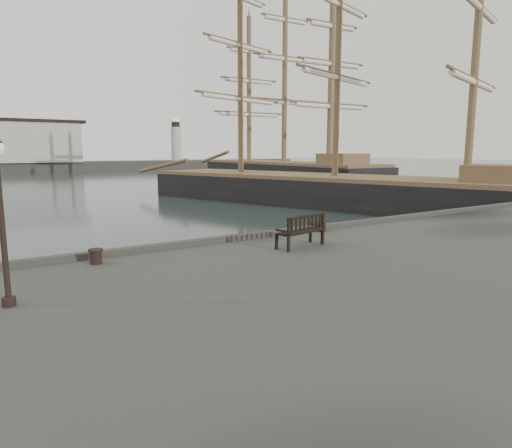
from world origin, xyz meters
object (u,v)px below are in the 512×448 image
(tall_ship_main, at_px, (334,197))
(tall_ship_far, at_px, (284,178))
(bollard_left, at_px, (96,256))
(bench, at_px, (301,237))
(bollard_right, at_px, (322,226))
(lamp_post, at_px, (0,198))

(tall_ship_main, relative_size, tall_ship_far, 1.13)
(bollard_left, height_order, tall_ship_far, tall_ship_far)
(bench, height_order, bollard_right, bench)
(bollard_left, bearing_deg, tall_ship_far, 47.40)
(lamp_post, bearing_deg, bollard_left, 47.64)
(bollard_right, height_order, lamp_post, lamp_post)
(bollard_left, bearing_deg, lamp_post, -132.36)
(bench, bearing_deg, bollard_left, 157.22)
(lamp_post, bearing_deg, tall_ship_main, 35.62)
(bench, relative_size, bollard_left, 4.49)
(bench, distance_m, tall_ship_far, 45.54)
(lamp_post, xyz_separation_m, tall_ship_far, (34.90, 37.98, -2.75))
(bench, relative_size, tall_ship_far, 0.06)
(bollard_left, height_order, lamp_post, lamp_post)
(bollard_right, relative_size, tall_ship_main, 0.01)
(tall_ship_far, bearing_deg, bollard_right, -122.43)
(bench, distance_m, tall_ship_main, 24.07)
(tall_ship_main, bearing_deg, bollard_left, -163.74)
(tall_ship_main, xyz_separation_m, tall_ship_far, (9.70, 19.92, 0.19))
(bollard_left, relative_size, tall_ship_far, 0.01)
(tall_ship_main, bearing_deg, lamp_post, -162.31)
(bollard_right, height_order, tall_ship_far, tall_ship_far)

